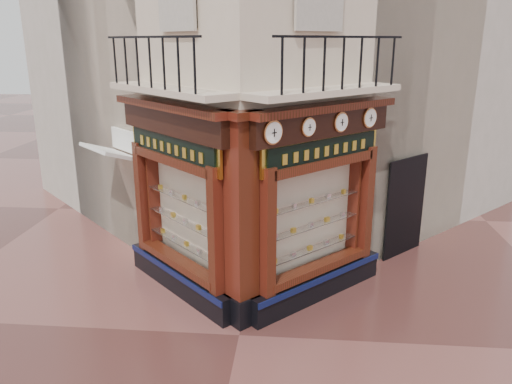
# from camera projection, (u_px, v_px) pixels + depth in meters

# --- Properties ---
(ground) EXTENTS (80.00, 80.00, 0.00)m
(ground) POSITION_uv_depth(u_px,v_px,m) (239.00, 335.00, 8.99)
(ground) COLOR #4C2723
(ground) RESTS_ON ground
(main_building) EXTENTS (11.31, 11.31, 12.00)m
(main_building) POSITION_uv_depth(u_px,v_px,m) (265.00, 4.00, 13.11)
(main_building) COLOR beige
(main_building) RESTS_ON ground
(neighbour_left) EXTENTS (11.31, 11.31, 11.00)m
(neighbour_left) POSITION_uv_depth(u_px,v_px,m) (193.00, 27.00, 15.82)
(neighbour_left) COLOR #C0B4A7
(neighbour_left) RESTS_ON ground
(neighbour_right) EXTENTS (11.31, 11.31, 11.00)m
(neighbour_right) POSITION_uv_depth(u_px,v_px,m) (350.00, 27.00, 15.40)
(neighbour_right) COLOR #C0B4A7
(neighbour_right) RESTS_ON ground
(shopfront_left) EXTENTS (2.86, 2.86, 3.98)m
(shopfront_left) POSITION_uv_depth(u_px,v_px,m) (178.00, 202.00, 10.02)
(shopfront_left) COLOR black
(shopfront_left) RESTS_ON ground
(shopfront_right) EXTENTS (2.86, 2.86, 3.98)m
(shopfront_right) POSITION_uv_depth(u_px,v_px,m) (319.00, 206.00, 9.79)
(shopfront_right) COLOR black
(shopfront_right) RESTS_ON ground
(corner_pilaster) EXTENTS (0.85, 0.85, 3.98)m
(corner_pilaster) POSITION_uv_depth(u_px,v_px,m) (241.00, 224.00, 8.89)
(corner_pilaster) COLOR black
(corner_pilaster) RESTS_ON ground
(balcony) EXTENTS (5.94, 2.97, 1.03)m
(balcony) POSITION_uv_depth(u_px,v_px,m) (247.00, 90.00, 9.17)
(balcony) COLOR beige
(balcony) RESTS_ON ground
(clock_a) EXTENTS (0.33, 0.33, 0.41)m
(clock_a) POSITION_uv_depth(u_px,v_px,m) (273.00, 132.00, 8.31)
(clock_a) COLOR #C27A40
(clock_a) RESTS_ON ground
(clock_b) EXTENTS (0.28, 0.28, 0.35)m
(clock_b) POSITION_uv_depth(u_px,v_px,m) (308.00, 127.00, 8.83)
(clock_b) COLOR #C27A40
(clock_b) RESTS_ON ground
(clock_c) EXTENTS (0.31, 0.31, 0.38)m
(clock_c) POSITION_uv_depth(u_px,v_px,m) (341.00, 122.00, 9.36)
(clock_c) COLOR #C27A40
(clock_c) RESTS_ON ground
(clock_d) EXTENTS (0.32, 0.32, 0.40)m
(clock_d) POSITION_uv_depth(u_px,v_px,m) (370.00, 118.00, 9.90)
(clock_d) COLOR #C27A40
(clock_d) RESTS_ON ground
(awning) EXTENTS (1.64, 1.64, 0.36)m
(awning) POSITION_uv_depth(u_px,v_px,m) (119.00, 256.00, 12.29)
(awning) COLOR white
(awning) RESTS_ON ground
(signboard_left) EXTENTS (2.29, 2.29, 0.61)m
(signboard_left) POSITION_uv_depth(u_px,v_px,m) (172.00, 148.00, 9.65)
(signboard_left) COLOR gold
(signboard_left) RESTS_ON ground
(signboard_right) EXTENTS (2.25, 2.25, 0.60)m
(signboard_right) POSITION_uv_depth(u_px,v_px,m) (324.00, 151.00, 9.40)
(signboard_right) COLOR gold
(signboard_right) RESTS_ON ground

